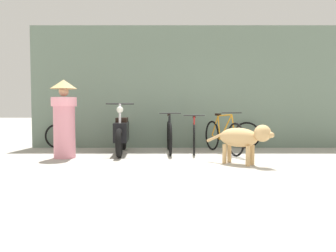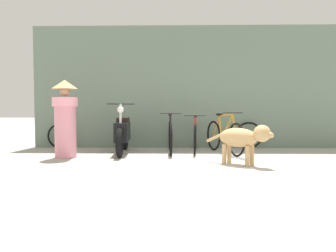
{
  "view_description": "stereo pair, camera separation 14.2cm",
  "coord_description": "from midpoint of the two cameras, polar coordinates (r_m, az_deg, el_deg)",
  "views": [
    {
      "loc": [
        -0.62,
        -5.15,
        0.99
      ],
      "look_at": [
        -0.62,
        1.18,
        0.65
      ],
      "focal_mm": 35.0,
      "sensor_mm": 36.0,
      "label": 1
    },
    {
      "loc": [
        -0.48,
        -5.15,
        0.99
      ],
      "look_at": [
        -0.62,
        1.18,
        0.65
      ],
      "focal_mm": 35.0,
      "sensor_mm": 36.0,
      "label": 2
    }
  ],
  "objects": [
    {
      "name": "bicycle_1",
      "position": [
        7.47,
        4.01,
        -1.83
      ],
      "size": [
        0.46,
        1.68,
        0.85
      ],
      "rotation": [
        0.0,
        0.0,
        -1.65
      ],
      "color": "black",
      "rests_on": "ground"
    },
    {
      "name": "person_in_robes",
      "position": [
        6.87,
        -18.2,
        1.57
      ],
      "size": [
        0.64,
        0.64,
        1.56
      ],
      "rotation": [
        0.0,
        0.0,
        3.41
      ],
      "color": "pink",
      "rests_on": "ground"
    },
    {
      "name": "ground_plane",
      "position": [
        5.27,
        6.03,
        -7.76
      ],
      "size": [
        60.0,
        60.0,
        0.0
      ],
      "primitive_type": "plane",
      "color": "#ADA89E"
    },
    {
      "name": "motorcycle",
      "position": [
        7.24,
        -8.65,
        -1.33
      ],
      "size": [
        0.58,
        1.86,
        1.1
      ],
      "rotation": [
        0.0,
        0.0,
        -1.51
      ],
      "color": "black",
      "rests_on": "ground"
    },
    {
      "name": "stray_dog",
      "position": [
        5.87,
        12.34,
        -2.0
      ],
      "size": [
        1.08,
        0.88,
        0.72
      ],
      "rotation": [
        0.0,
        0.0,
        5.63
      ],
      "color": "tan",
      "rests_on": "ground"
    },
    {
      "name": "bicycle_0",
      "position": [
        7.33,
        -0.32,
        -1.8
      ],
      "size": [
        0.46,
        1.69,
        0.9
      ],
      "rotation": [
        0.0,
        0.0,
        -1.53
      ],
      "color": "black",
      "rests_on": "ground"
    },
    {
      "name": "bicycle_2",
      "position": [
        7.34,
        9.0,
        -1.77
      ],
      "size": [
        0.64,
        1.72,
        0.91
      ],
      "rotation": [
        0.0,
        0.0,
        -1.25
      ],
      "color": "black",
      "rests_on": "ground"
    },
    {
      "name": "spare_tire_right",
      "position": [
        8.32,
        13.08,
        -1.56
      ],
      "size": [
        0.65,
        0.18,
        0.66
      ],
      "rotation": [
        0.0,
        0.0,
        -0.21
      ],
      "color": "black",
      "rests_on": "ground"
    },
    {
      "name": "shop_wall_back",
      "position": [
        8.36,
        3.79,
        6.74
      ],
      "size": [
        8.11,
        0.2,
        3.05
      ],
      "color": "slate",
      "rests_on": "ground"
    },
    {
      "name": "spare_tire_left",
      "position": [
        8.59,
        -19.29,
        -1.69
      ],
      "size": [
        0.61,
        0.1,
        0.61
      ],
      "rotation": [
        0.0,
        0.0,
        -0.08
      ],
      "color": "black",
      "rests_on": "ground"
    }
  ]
}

